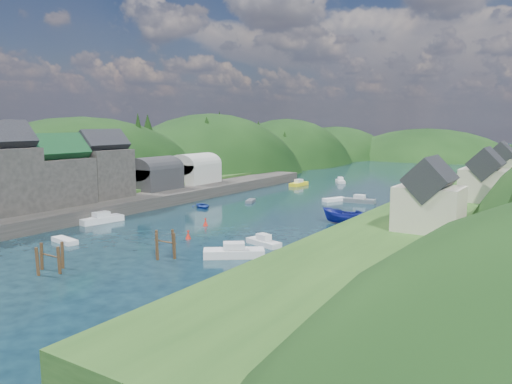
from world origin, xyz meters
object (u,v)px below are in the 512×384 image
Objects in this scene: piling_cluster_near at (50,261)px; channel_buoy_far at (206,222)px; piling_cluster_far at (165,247)px; channel_buoy_near at (188,235)px.

piling_cluster_near is 25.43m from channel_buoy_far.
piling_cluster_far is 8.76m from channel_buoy_near.
channel_buoy_near and channel_buoy_far have the same top height.
piling_cluster_far is 3.15× the size of channel_buoy_far.
piling_cluster_far is at bearing -65.72° from channel_buoy_near.
channel_buoy_far is (-3.16, 7.45, 0.00)m from channel_buoy_near.
channel_buoy_near is at bearing 82.91° from piling_cluster_near.
piling_cluster_near is at bearing -97.09° from channel_buoy_near.
channel_buoy_near is at bearing 114.28° from piling_cluster_far.
channel_buoy_near is 1.00× the size of channel_buoy_far.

